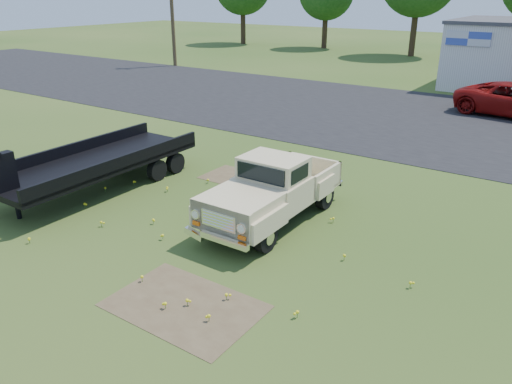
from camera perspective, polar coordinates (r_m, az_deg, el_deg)
ground at (r=13.09m, az=-4.27°, el=-4.48°), size 140.00×140.00×0.00m
asphalt_lot at (r=25.87m, az=17.03°, el=8.08°), size 90.00×14.00×0.02m
dirt_patch_a at (r=10.29m, az=-8.17°, el=-12.76°), size 3.00×2.00×0.01m
dirt_patch_b at (r=16.76m, az=-2.21°, el=1.67°), size 2.20×1.60×0.01m
utility_pole_west at (r=42.80m, az=-9.60°, el=20.16°), size 1.60×0.30×9.00m
vintage_pickup_truck at (r=13.28m, az=1.97°, el=0.29°), size 1.97×5.04×1.83m
flatbed_trailer at (r=16.31m, az=-17.85°, el=3.70°), size 2.49×7.30×1.98m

